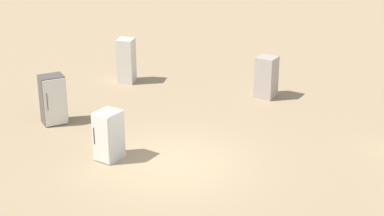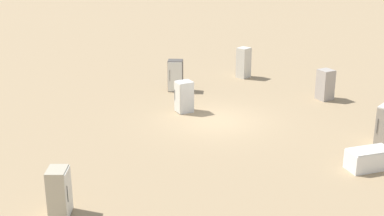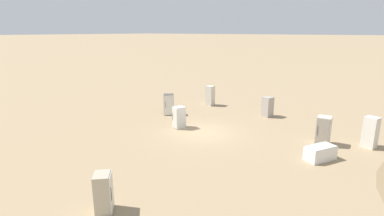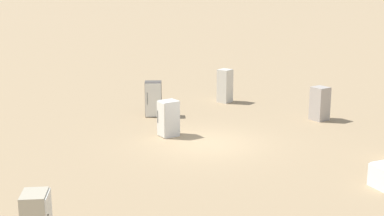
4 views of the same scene
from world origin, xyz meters
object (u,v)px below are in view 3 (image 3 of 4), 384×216
at_px(discarded_fridge_2, 210,96).
at_px(discarded_fridge_7, 104,193).
at_px(discarded_fridge_0, 323,131).
at_px(discarded_fridge_3, 320,153).
at_px(discarded_fridge_6, 169,105).
at_px(discarded_fridge_1, 371,132).
at_px(discarded_fridge_4, 179,117).
at_px(discarded_fridge_5, 268,107).

xyz_separation_m(discarded_fridge_2, discarded_fridge_7, (5.74, -15.83, -0.12)).
distance_m(discarded_fridge_0, discarded_fridge_2, 11.19).
height_order(discarded_fridge_3, discarded_fridge_6, discarded_fridge_6).
xyz_separation_m(discarded_fridge_1, discarded_fridge_6, (-13.63, -1.56, -0.08)).
distance_m(discarded_fridge_2, discarded_fridge_7, 16.84).
xyz_separation_m(discarded_fridge_2, discarded_fridge_3, (10.89, -6.35, -0.50)).
xyz_separation_m(discarded_fridge_2, discarded_fridge_6, (-0.95, -4.49, -0.05)).
relative_size(discarded_fridge_0, discarded_fridge_1, 0.93).
xyz_separation_m(discarded_fridge_6, discarded_fridge_7, (6.69, -11.34, -0.07)).
xyz_separation_m(discarded_fridge_0, discarded_fridge_4, (-8.65, -2.57, -0.10)).
distance_m(discarded_fridge_4, discarded_fridge_5, 7.27).
distance_m(discarded_fridge_0, discarded_fridge_1, 2.50).
bearing_deg(discarded_fridge_1, discarded_fridge_5, 176.99).
relative_size(discarded_fridge_0, discarded_fridge_5, 1.10).
bearing_deg(discarded_fridge_3, discarded_fridge_7, -91.02).
bearing_deg(discarded_fridge_2, discarded_fridge_1, -14.90).
height_order(discarded_fridge_0, discarded_fridge_1, discarded_fridge_1).
distance_m(discarded_fridge_6, discarded_fridge_7, 13.16).
bearing_deg(discarded_fridge_2, discarded_fridge_6, -103.82).
distance_m(discarded_fridge_3, discarded_fridge_5, 8.08).
bearing_deg(discarded_fridge_5, discarded_fridge_4, -103.72).
bearing_deg(discarded_fridge_1, discarded_fridge_7, -101.55).
height_order(discarded_fridge_3, discarded_fridge_4, discarded_fridge_4).
xyz_separation_m(discarded_fridge_2, discarded_fridge_4, (1.79, -6.60, -0.13)).
bearing_deg(discarded_fridge_5, discarded_fridge_3, -31.04).
bearing_deg(discarded_fridge_0, discarded_fridge_4, 11.73).
bearing_deg(discarded_fridge_6, discarded_fridge_3, 130.25).
height_order(discarded_fridge_5, discarded_fridge_7, discarded_fridge_5).
bearing_deg(discarded_fridge_1, discarded_fridge_4, -144.66).
bearing_deg(discarded_fridge_4, discarded_fridge_2, -55.78).
bearing_deg(discarded_fridge_1, discarded_fridge_6, -156.70).
xyz_separation_m(discarded_fridge_0, discarded_fridge_3, (0.45, -2.33, -0.47)).
height_order(discarded_fridge_0, discarded_fridge_2, discarded_fridge_2).
relative_size(discarded_fridge_0, discarded_fridge_3, 0.94).
height_order(discarded_fridge_1, discarded_fridge_2, discarded_fridge_1).
xyz_separation_m(discarded_fridge_1, discarded_fridge_7, (-6.95, -12.90, -0.15)).
bearing_deg(discarded_fridge_4, discarded_fridge_1, -142.35).
xyz_separation_m(discarded_fridge_1, discarded_fridge_5, (-7.18, 2.58, -0.13)).
height_order(discarded_fridge_2, discarded_fridge_4, discarded_fridge_2).
xyz_separation_m(discarded_fridge_0, discarded_fridge_6, (-11.39, -0.47, -0.02)).
xyz_separation_m(discarded_fridge_3, discarded_fridge_5, (-5.39, 6.00, 0.39)).
bearing_deg(discarded_fridge_4, discarded_fridge_3, -159.40).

